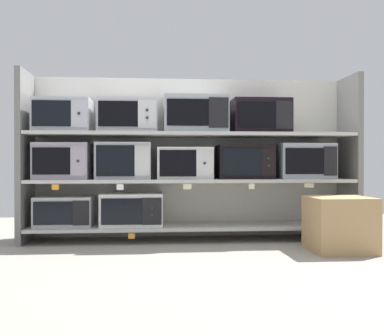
% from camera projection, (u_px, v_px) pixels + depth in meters
% --- Properties ---
extents(ground, '(6.92, 6.00, 0.02)m').
position_uv_depth(ground, '(204.00, 264.00, 3.32)').
color(ground, gray).
extents(back_panel, '(3.12, 0.04, 1.52)m').
position_uv_depth(back_panel, '(190.00, 157.00, 4.58)').
color(back_panel, beige).
rests_on(back_panel, ground).
extents(upright_left, '(0.05, 0.50, 1.52)m').
position_uv_depth(upright_left, '(25.00, 157.00, 4.19)').
color(upright_left, slate).
rests_on(upright_left, ground).
extents(upright_right, '(0.05, 0.50, 1.52)m').
position_uv_depth(upright_right, '(349.00, 157.00, 4.43)').
color(upright_right, slate).
rests_on(upright_right, ground).
extents(shelf_0, '(2.92, 0.50, 0.03)m').
position_uv_depth(shelf_0, '(192.00, 226.00, 4.32)').
color(shelf_0, beige).
rests_on(shelf_0, ground).
extents(microwave_0, '(0.50, 0.34, 0.27)m').
position_uv_depth(microwave_0, '(64.00, 211.00, 4.22)').
color(microwave_0, '#BBBCC1').
rests_on(microwave_0, shelf_0).
extents(microwave_1, '(0.55, 0.42, 0.29)m').
position_uv_depth(microwave_1, '(132.00, 209.00, 4.26)').
color(microwave_1, white).
rests_on(microwave_1, shelf_0).
extents(price_tag_0, '(0.06, 0.00, 0.05)m').
position_uv_depth(price_tag_0, '(132.00, 236.00, 4.02)').
color(price_tag_0, orange).
extents(shelf_1, '(2.92, 0.50, 0.03)m').
position_uv_depth(shelf_1, '(192.00, 181.00, 4.31)').
color(shelf_1, beige).
extents(microwave_2, '(0.48, 0.39, 0.32)m').
position_uv_depth(microwave_2, '(63.00, 161.00, 4.21)').
color(microwave_2, '#A499A9').
rests_on(microwave_2, shelf_1).
extents(microwave_3, '(0.49, 0.35, 0.33)m').
position_uv_depth(microwave_3, '(124.00, 161.00, 4.26)').
color(microwave_3, '#B7BCC2').
rests_on(microwave_3, shelf_1).
extents(microwave_4, '(0.50, 0.37, 0.29)m').
position_uv_depth(microwave_4, '(184.00, 163.00, 4.30)').
color(microwave_4, white).
rests_on(microwave_4, shelf_1).
extents(microwave_5, '(0.50, 0.35, 0.31)m').
position_uv_depth(microwave_5, '(245.00, 162.00, 4.35)').
color(microwave_5, black).
rests_on(microwave_5, shelf_1).
extents(microwave_6, '(0.50, 0.40, 0.33)m').
position_uv_depth(microwave_6, '(304.00, 161.00, 4.39)').
color(microwave_6, '#98A1AC').
rests_on(microwave_6, shelf_1).
extents(price_tag_1, '(0.06, 0.00, 0.05)m').
position_uv_depth(price_tag_1, '(55.00, 187.00, 3.96)').
color(price_tag_1, orange).
extents(price_tag_2, '(0.06, 0.00, 0.05)m').
position_uv_depth(price_tag_2, '(120.00, 187.00, 4.01)').
color(price_tag_2, white).
extents(price_tag_3, '(0.07, 0.00, 0.05)m').
position_uv_depth(price_tag_3, '(187.00, 187.00, 4.06)').
color(price_tag_3, beige).
extents(price_tag_4, '(0.05, 0.00, 0.05)m').
position_uv_depth(price_tag_4, '(252.00, 186.00, 4.10)').
color(price_tag_4, beige).
extents(price_tag_5, '(0.08, 0.00, 0.04)m').
position_uv_depth(price_tag_5, '(309.00, 186.00, 4.14)').
color(price_tag_5, beige).
extents(shelf_2, '(2.92, 0.50, 0.03)m').
position_uv_depth(shelf_2, '(192.00, 135.00, 4.31)').
color(shelf_2, beige).
extents(microwave_7, '(0.49, 0.43, 0.30)m').
position_uv_depth(microwave_7, '(64.00, 116.00, 4.21)').
color(microwave_7, '#B5B8C2').
rests_on(microwave_7, shelf_2).
extents(microwave_8, '(0.53, 0.35, 0.31)m').
position_uv_depth(microwave_8, '(128.00, 116.00, 4.26)').
color(microwave_8, '#BBBABF').
rests_on(microwave_8, shelf_2).
extents(microwave_9, '(0.57, 0.43, 0.33)m').
position_uv_depth(microwave_9, '(195.00, 115.00, 4.31)').
color(microwave_9, '#9DA7AD').
rests_on(microwave_9, shelf_2).
extents(microwave_10, '(0.53, 0.35, 0.31)m').
position_uv_depth(microwave_10, '(260.00, 116.00, 4.36)').
color(microwave_10, black).
rests_on(microwave_10, shelf_2).
extents(shipping_carton, '(0.47, 0.47, 0.43)m').
position_uv_depth(shipping_carton, '(340.00, 224.00, 3.74)').
color(shipping_carton, tan).
rests_on(shipping_carton, ground).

